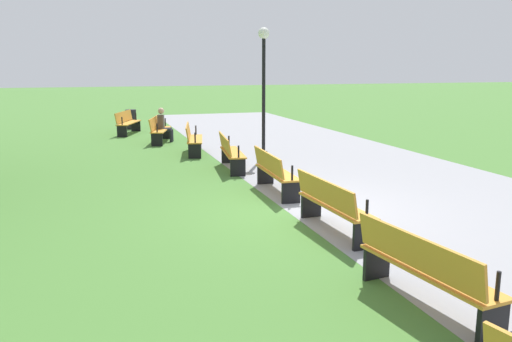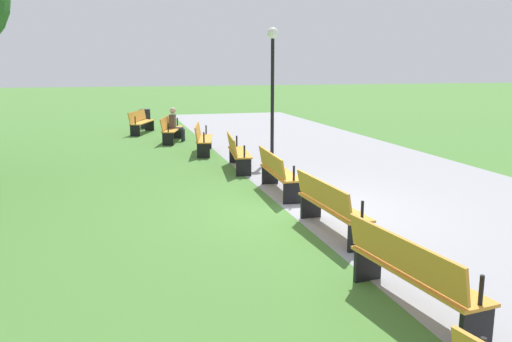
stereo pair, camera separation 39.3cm
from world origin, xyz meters
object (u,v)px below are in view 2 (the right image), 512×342
Objects in this scene: lamp_post at (273,67)px; bench_0 at (141,121)px; bench_6 at (410,271)px; trash_bin at (145,119)px; bench_5 at (329,205)px; bench_1 at (171,128)px; bench_2 at (202,138)px; person_seated at (175,123)px; bench_3 at (237,151)px; bench_4 at (277,171)px.

bench_0 is at bearing -153.29° from lamp_post.
trash_bin is at bearing 178.44° from bench_6.
bench_5 is at bearing -9.27° from lamp_post.
bench_2 is (2.72, 0.68, 0.00)m from bench_1.
bench_5 is at bearing 16.44° from bench_2.
bench_0 is at bearing -9.12° from trash_bin.
bench_0 is at bearing -140.44° from person_seated.
bench_6 is 10.09m from lamp_post.
bench_3 and bench_5 have the same top height.
person_seated is at bearing -163.28° from bench_3.
bench_1 and bench_6 have the same top height.
bench_2 is at bearing -163.57° from bench_3.
bench_4 is at bearing 25.83° from bench_1.
person_seated reaches higher than bench_6.
bench_4 is 2.80m from bench_5.
person_seated is at bearing -151.22° from lamp_post.
bench_1 is at bearing -161.23° from bench_3.
bench_1 is at bearing -154.18° from bench_2.
bench_2 is at bearing 175.29° from bench_6.
bench_1 is 4.44m from trash_bin.
person_seated is at bearing -158.28° from bench_2.
bench_1 and bench_2 have the same top height.
bench_6 is 2.41× the size of trash_bin.
bench_2 is at bearing -127.40° from lamp_post.
person_seated is at bearing 10.66° from trash_bin.
bench_3 is 5.60m from bench_5.
bench_4 is 8.48m from person_seated.
bench_6 is (13.88, 1.14, 0.00)m from bench_1.
bench_0 is 1.76m from trash_bin.
bench_2 and bench_3 have the same top height.
lamp_post reaches higher than bench_1.
bench_5 is at bearing 9.40° from bench_3.
person_seated is at bearing -176.32° from bench_5.
person_seated is (-2.83, -0.50, 0.16)m from bench_2.
bench_0 is at bearing -172.98° from bench_5.
bench_2 and bench_4 have the same top height.
lamp_post is (-6.97, 1.14, 2.13)m from bench_5.
bench_0 is at bearing -158.89° from bench_3.
bench_1 is 2.80m from bench_2.
bench_4 is 4.82m from lamp_post.
bench_1 is at bearing 8.06° from trash_bin.
bench_0 and bench_2 have the same top height.
trash_bin is (-8.51, -3.13, -2.20)m from lamp_post.
bench_5 is 2.38× the size of trash_bin.
bench_2 is 1.01× the size of bench_6.
lamp_post is at bearing 47.88° from bench_0.
bench_6 is at bearing 5.50° from trash_bin.
bench_5 is 7.38m from lamp_post.
bench_2 is at bearing 10.38° from trash_bin.
bench_5 is 15.60m from trash_bin.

